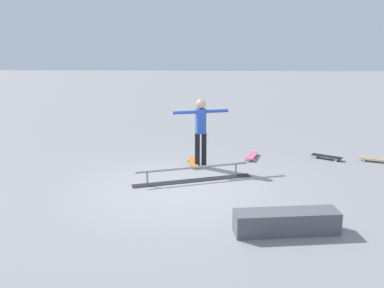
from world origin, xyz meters
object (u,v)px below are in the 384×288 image
(loose_skateboard_black, at_px, (327,156))
(loose_skateboard_natural, at_px, (375,159))
(skate_ledge, at_px, (286,222))
(skater_main, at_px, (201,128))
(skateboard_main, at_px, (193,162))
(loose_skateboard_pink, at_px, (252,155))
(grind_rail, at_px, (193,175))

(loose_skateboard_black, height_order, loose_skateboard_natural, same)
(skate_ledge, bearing_deg, skater_main, -67.26)
(skateboard_main, height_order, loose_skateboard_black, same)
(skateboard_main, bearing_deg, skate_ledge, 17.89)
(skate_ledge, height_order, loose_skateboard_natural, skate_ledge)
(loose_skateboard_pink, bearing_deg, skater_main, 137.89)
(skate_ledge, bearing_deg, loose_skateboard_black, -112.70)
(skateboard_main, xyz_separation_m, loose_skateboard_pink, (-1.56, -0.64, 0.00))
(skateboard_main, distance_m, loose_skateboard_black, 3.61)
(skateboard_main, relative_size, loose_skateboard_pink, 0.99)
(grind_rail, height_order, skateboard_main, grind_rail)
(loose_skateboard_black, distance_m, loose_skateboard_natural, 1.22)
(skate_ledge, relative_size, loose_skateboard_black, 2.24)
(skater_main, bearing_deg, loose_skateboard_pink, 15.45)
(grind_rail, relative_size, loose_skateboard_natural, 3.31)
(skater_main, bearing_deg, skate_ledge, -83.17)
(grind_rail, relative_size, skate_ledge, 1.54)
(skate_ledge, xyz_separation_m, loose_skateboard_black, (-1.85, -4.42, -0.12))
(loose_skateboard_black, distance_m, loose_skateboard_pink, 1.99)
(grind_rail, distance_m, skater_main, 1.37)
(loose_skateboard_black, bearing_deg, skate_ledge, -81.47)
(loose_skateboard_natural, bearing_deg, loose_skateboard_pink, 16.09)
(skater_main, xyz_separation_m, loose_skateboard_natural, (-4.57, -0.61, -0.93))
(grind_rail, xyz_separation_m, loose_skateboard_pink, (-1.53, -1.90, -0.07))
(skate_ledge, relative_size, loose_skateboard_pink, 2.14)
(skater_main, bearing_deg, skateboard_main, 118.18)
(skater_main, distance_m, skateboard_main, 0.97)
(skate_ledge, height_order, skateboard_main, skate_ledge)
(skateboard_main, bearing_deg, skater_main, 37.88)
(loose_skateboard_black, bearing_deg, loose_skateboard_pink, -149.41)
(skater_main, height_order, loose_skateboard_black, skater_main)
(loose_skateboard_black, xyz_separation_m, loose_skateboard_pink, (1.99, -0.02, 0.00))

